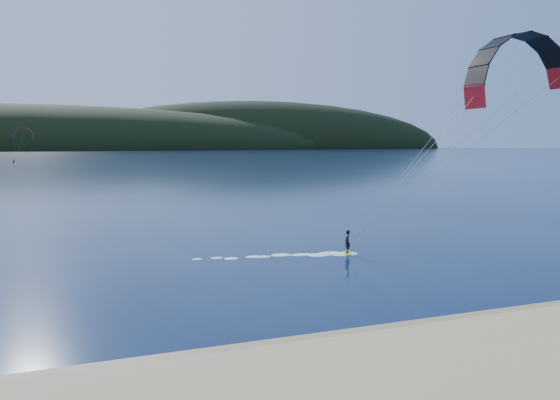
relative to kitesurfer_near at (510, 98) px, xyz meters
The scene contains 4 objects.
wet_sand 25.39m from the kitesurfer_near, 153.26° to the right, with size 220.00×2.50×0.10m.
headland 730.73m from the kitesurfer_near, 91.57° to the left, with size 1200.00×310.00×140.00m.
kitesurfer_near is the anchor object (origin of this frame).
kitesurfer_far 193.92m from the kitesurfer_near, 102.99° to the left, with size 7.86×4.82×12.10m.
Camera 1 is at (-5.98, -13.35, 7.59)m, focal length 34.93 mm.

